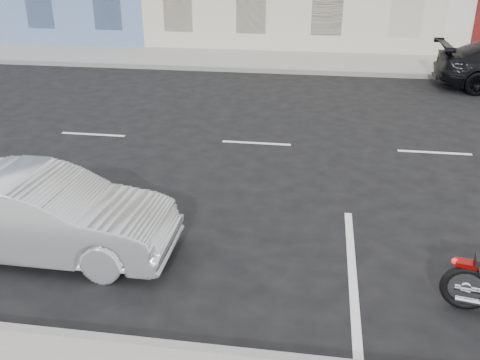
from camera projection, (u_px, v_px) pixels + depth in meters
The scene contains 4 objects.
ground at pixel (343, 148), 12.17m from camera, with size 120.00×120.00×0.00m, color black.
sidewalk_far at pixel (207, 59), 20.64m from camera, with size 80.00×3.40×0.15m, color gray.
curb_far at pixel (197, 68), 19.11m from camera, with size 80.00×0.12×0.16m, color gray.
sedan_silver at pixel (43, 215), 7.88m from camera, with size 1.37×3.92×1.29m, color #ADB1B6.
Camera 1 is at (-0.64, -11.59, 4.40)m, focal length 40.00 mm.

